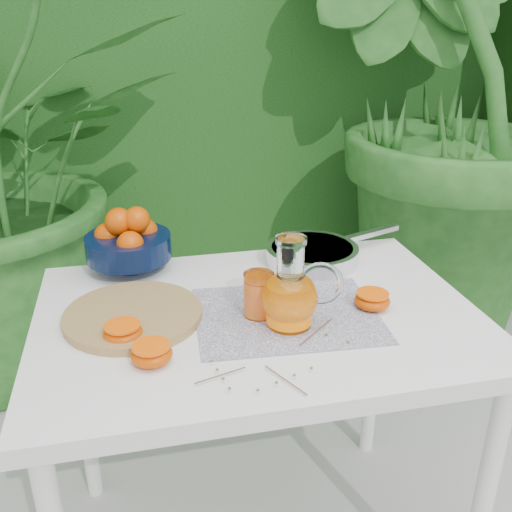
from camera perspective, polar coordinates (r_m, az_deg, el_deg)
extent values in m
cube|color=#154714|center=(3.27, -10.19, 20.86)|extent=(8.00, 1.20, 2.50)
imported|color=#1F541D|center=(2.51, 17.15, 14.68)|extent=(2.94, 2.94, 2.08)
cube|color=white|center=(1.32, 0.19, -6.33)|extent=(1.00, 0.70, 0.04)
cylinder|color=white|center=(1.49, 21.65, -22.34)|extent=(0.04, 0.04, 0.71)
cylinder|color=white|center=(1.76, -16.98, -13.49)|extent=(0.04, 0.04, 0.71)
cylinder|color=white|center=(1.89, 11.74, -10.14)|extent=(0.04, 0.04, 0.71)
cube|color=#0B0F3E|center=(1.29, 3.10, -5.89)|extent=(0.43, 0.34, 0.00)
cylinder|color=#9F7A47|center=(1.30, -12.20, -5.80)|extent=(0.34, 0.34, 0.02)
cylinder|color=black|center=(1.54, -12.47, -0.74)|extent=(0.09, 0.09, 0.04)
cylinder|color=black|center=(1.52, -12.63, 0.93)|extent=(0.24, 0.24, 0.06)
sphere|color=#D14A02|center=(1.53, -14.63, 1.97)|extent=(0.08, 0.08, 0.07)
sphere|color=#D14A02|center=(1.54, -11.04, 2.42)|extent=(0.08, 0.08, 0.07)
sphere|color=#D14A02|center=(1.46, -12.46, 1.13)|extent=(0.08, 0.08, 0.07)
sphere|color=#D14A02|center=(1.56, -12.97, 2.59)|extent=(0.08, 0.08, 0.07)
sphere|color=#D14A02|center=(1.50, -13.55, 3.40)|extent=(0.08, 0.08, 0.07)
sphere|color=#D14A02|center=(1.49, -11.83, 3.60)|extent=(0.07, 0.07, 0.07)
cylinder|color=white|center=(1.25, 3.31, -6.61)|extent=(0.12, 0.12, 0.01)
ellipsoid|color=white|center=(1.22, 3.37, -4.19)|extent=(0.16, 0.16, 0.12)
cylinder|color=white|center=(1.18, 3.48, -0.32)|extent=(0.07, 0.07, 0.08)
cylinder|color=white|center=(1.17, 3.53, 1.59)|extent=(0.08, 0.08, 0.01)
torus|color=white|center=(1.21, 6.45, -2.74)|extent=(0.10, 0.04, 0.10)
cylinder|color=orange|center=(1.23, 3.36, -4.72)|extent=(0.13, 0.13, 0.09)
cylinder|color=white|center=(1.26, 0.28, -3.86)|extent=(0.08, 0.08, 0.10)
cylinder|color=orange|center=(1.27, 0.28, -4.18)|extent=(0.07, 0.07, 0.08)
cylinder|color=orange|center=(1.25, 0.28, -2.46)|extent=(0.06, 0.06, 0.00)
cylinder|color=silver|center=(1.55, 5.61, 0.16)|extent=(0.32, 0.32, 0.05)
cylinder|color=silver|center=(1.54, 5.64, 0.80)|extent=(0.28, 0.28, 0.01)
cube|color=silver|center=(1.68, 11.57, 2.28)|extent=(0.19, 0.09, 0.01)
ellipsoid|color=#D14A02|center=(1.14, -10.40, -9.63)|extent=(0.11, 0.11, 0.04)
cylinder|color=orange|center=(1.13, -10.47, -8.85)|extent=(0.09, 0.09, 0.00)
ellipsoid|color=#D14A02|center=(1.22, -13.16, -7.56)|extent=(0.11, 0.11, 0.04)
cylinder|color=orange|center=(1.21, -13.24, -6.80)|extent=(0.09, 0.09, 0.00)
ellipsoid|color=#D14A02|center=(1.34, 11.53, -4.40)|extent=(0.11, 0.11, 0.04)
cylinder|color=orange|center=(1.33, 11.60, -3.70)|extent=(0.09, 0.09, 0.00)
cylinder|color=brown|center=(1.08, 2.97, -12.27)|extent=(0.05, 0.10, 0.00)
sphere|color=#506334|center=(1.05, 0.20, -13.26)|extent=(0.01, 0.01, 0.01)
sphere|color=#506334|center=(1.07, 2.07, -12.52)|extent=(0.01, 0.01, 0.01)
sphere|color=#506334|center=(1.09, 3.86, -11.79)|extent=(0.01, 0.01, 0.01)
sphere|color=#506334|center=(1.11, 5.57, -11.08)|extent=(0.01, 0.01, 0.01)
cylinder|color=brown|center=(1.23, 6.02, -7.53)|extent=(0.10, 0.09, 0.00)
sphere|color=#506334|center=(1.26, 3.03, -6.46)|extent=(0.01, 0.01, 0.01)
sphere|color=#506334|center=(1.24, 5.01, -7.10)|extent=(0.01, 0.01, 0.01)
sphere|color=#506334|center=(1.22, 7.06, -7.76)|extent=(0.01, 0.01, 0.01)
sphere|color=#506334|center=(1.20, 9.18, -8.42)|extent=(0.01, 0.01, 0.01)
cylinder|color=brown|center=(1.09, -3.59, -11.82)|extent=(0.10, 0.03, 0.00)
sphere|color=#506334|center=(1.05, -2.66, -13.08)|extent=(0.01, 0.01, 0.01)
sphere|color=#506334|center=(1.08, -3.29, -12.15)|extent=(0.01, 0.01, 0.01)
sphere|color=#506334|center=(1.10, -3.89, -11.26)|extent=(0.01, 0.01, 0.01)
sphere|color=#506334|center=(1.13, -4.47, -10.41)|extent=(0.01, 0.01, 0.01)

